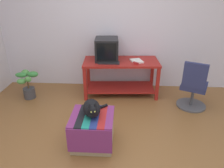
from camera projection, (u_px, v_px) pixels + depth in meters
ground_plane at (107, 145)px, 2.92m from camera, size 14.00×14.00×0.00m
back_wall at (114, 25)px, 4.23m from camera, size 8.00×0.10×2.60m
desk at (121, 71)px, 4.16m from camera, size 1.48×0.74×0.70m
tv_monitor at (107, 49)px, 4.04m from camera, size 0.46×0.51×0.42m
keyboard at (109, 63)px, 3.92m from camera, size 0.40×0.16×0.02m
book at (136, 61)px, 4.01m from camera, size 0.27×0.30×0.03m
ottoman_with_blanket at (93, 130)px, 2.87m from camera, size 0.57×0.57×0.46m
cat at (92, 108)px, 2.76m from camera, size 0.35×0.44×0.25m
potted_plant at (28, 83)px, 4.06m from camera, size 0.44×0.34×0.56m
office_chair at (193, 88)px, 3.68m from camera, size 0.56×0.56×0.89m
stapler at (136, 63)px, 3.87m from camera, size 0.11×0.09×0.04m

